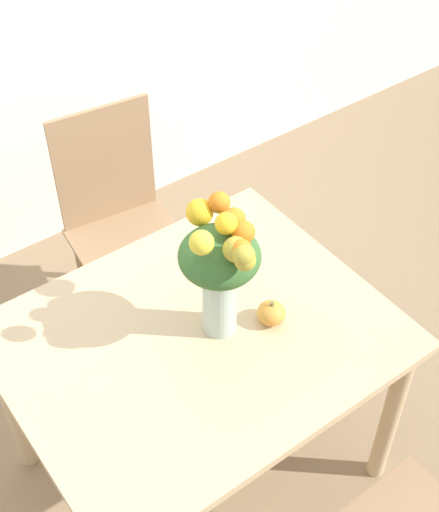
% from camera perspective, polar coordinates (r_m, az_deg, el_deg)
% --- Properties ---
extents(ground_plane, '(12.00, 12.00, 0.00)m').
position_cam_1_polar(ground_plane, '(2.70, -1.44, -16.31)').
color(ground_plane, '#8E7556').
extents(dining_table, '(1.10, 0.90, 0.74)m').
position_cam_1_polar(dining_table, '(2.18, -1.73, -8.10)').
color(dining_table, '#D1B284').
rests_on(dining_table, ground_plane).
extents(flower_vase, '(0.23, 0.31, 0.44)m').
position_cam_1_polar(flower_vase, '(1.93, 0.09, -0.67)').
color(flower_vase, '#B2CCBC').
rests_on(flower_vase, dining_table).
extents(pumpkin, '(0.09, 0.09, 0.08)m').
position_cam_1_polar(pumpkin, '(2.11, 4.17, -4.56)').
color(pumpkin, gold).
rests_on(pumpkin, dining_table).
extents(dining_chair_near_window, '(0.47, 0.47, 0.95)m').
position_cam_1_polar(dining_chair_near_window, '(2.83, -7.75, 2.48)').
color(dining_chair_near_window, '#9E7A56').
rests_on(dining_chair_near_window, ground_plane).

